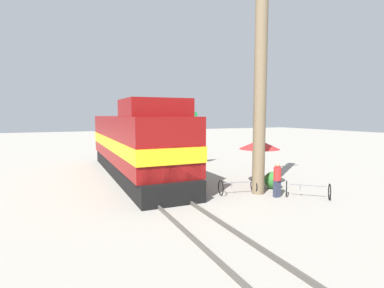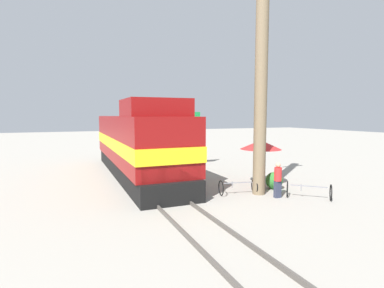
{
  "view_description": "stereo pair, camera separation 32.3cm",
  "coord_description": "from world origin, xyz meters",
  "px_view_note": "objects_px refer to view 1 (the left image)",
  "views": [
    {
      "loc": [
        -4.31,
        -14.45,
        3.79
      ],
      "look_at": [
        1.2,
        -2.14,
        2.49
      ],
      "focal_mm": 28.0,
      "sensor_mm": 36.0,
      "label": 1
    },
    {
      "loc": [
        -4.02,
        -14.58,
        3.79
      ],
      "look_at": [
        1.2,
        -2.14,
        2.49
      ],
      "focal_mm": 28.0,
      "sensor_mm": 36.0,
      "label": 2
    }
  ],
  "objects_px": {
    "utility_pole": "(260,80)",
    "bicycle": "(308,190)",
    "vendor_umbrella": "(259,145)",
    "person_bystander": "(277,178)",
    "billboard_sign": "(183,125)",
    "bicycle_spare": "(237,187)",
    "locomotive": "(136,145)"
  },
  "relations": [
    {
      "from": "locomotive",
      "to": "vendor_umbrella",
      "type": "distance_m",
      "value": 7.49
    },
    {
      "from": "vendor_umbrella",
      "to": "billboard_sign",
      "type": "bearing_deg",
      "value": 101.17
    },
    {
      "from": "person_bystander",
      "to": "bicycle_spare",
      "type": "relative_size",
      "value": 0.89
    },
    {
      "from": "utility_pole",
      "to": "bicycle_spare",
      "type": "distance_m",
      "value": 5.15
    },
    {
      "from": "billboard_sign",
      "to": "bicycle",
      "type": "height_order",
      "value": "billboard_sign"
    },
    {
      "from": "utility_pole",
      "to": "vendor_umbrella",
      "type": "distance_m",
      "value": 3.59
    },
    {
      "from": "utility_pole",
      "to": "billboard_sign",
      "type": "relative_size",
      "value": 2.68
    },
    {
      "from": "vendor_umbrella",
      "to": "bicycle",
      "type": "relative_size",
      "value": 1.3
    },
    {
      "from": "locomotive",
      "to": "bicycle_spare",
      "type": "relative_size",
      "value": 7.81
    },
    {
      "from": "billboard_sign",
      "to": "bicycle_spare",
      "type": "distance_m",
      "value": 8.65
    },
    {
      "from": "locomotive",
      "to": "vendor_umbrella",
      "type": "relative_size",
      "value": 5.84
    },
    {
      "from": "billboard_sign",
      "to": "locomotive",
      "type": "bearing_deg",
      "value": -153.35
    },
    {
      "from": "locomotive",
      "to": "vendor_umbrella",
      "type": "bearing_deg",
      "value": -43.47
    },
    {
      "from": "bicycle",
      "to": "bicycle_spare",
      "type": "xyz_separation_m",
      "value": [
        -2.58,
        1.85,
        -0.0
      ]
    },
    {
      "from": "billboard_sign",
      "to": "bicycle",
      "type": "distance_m",
      "value": 10.6
    },
    {
      "from": "bicycle",
      "to": "bicycle_spare",
      "type": "height_order",
      "value": "same"
    },
    {
      "from": "billboard_sign",
      "to": "bicycle",
      "type": "xyz_separation_m",
      "value": [
        1.99,
        -10.06,
        -2.68
      ]
    },
    {
      "from": "vendor_umbrella",
      "to": "bicycle",
      "type": "height_order",
      "value": "vendor_umbrella"
    },
    {
      "from": "vendor_umbrella",
      "to": "person_bystander",
      "type": "distance_m",
      "value": 2.64
    },
    {
      "from": "utility_pole",
      "to": "bicycle",
      "type": "height_order",
      "value": "utility_pole"
    },
    {
      "from": "billboard_sign",
      "to": "person_bystander",
      "type": "xyz_separation_m",
      "value": [
        0.82,
        -9.35,
        -2.17
      ]
    },
    {
      "from": "utility_pole",
      "to": "bicycle_spare",
      "type": "bearing_deg",
      "value": 165.21
    },
    {
      "from": "utility_pole",
      "to": "bicycle",
      "type": "xyz_separation_m",
      "value": [
        1.58,
        -1.59,
        -5.05
      ]
    },
    {
      "from": "billboard_sign",
      "to": "utility_pole",
      "type": "bearing_deg",
      "value": -87.22
    },
    {
      "from": "utility_pole",
      "to": "vendor_umbrella",
      "type": "relative_size",
      "value": 4.36
    },
    {
      "from": "billboard_sign",
      "to": "bicycle",
      "type": "bearing_deg",
      "value": -78.79
    },
    {
      "from": "utility_pole",
      "to": "person_bystander",
      "type": "xyz_separation_m",
      "value": [
        0.41,
        -0.89,
        -4.54
      ]
    },
    {
      "from": "vendor_umbrella",
      "to": "bicycle",
      "type": "xyz_separation_m",
      "value": [
        0.58,
        -2.89,
        -1.85
      ]
    },
    {
      "from": "person_bystander",
      "to": "billboard_sign",
      "type": "bearing_deg",
      "value": 95.02
    },
    {
      "from": "vendor_umbrella",
      "to": "utility_pole",
      "type": "bearing_deg",
      "value": -127.65
    },
    {
      "from": "utility_pole",
      "to": "billboard_sign",
      "type": "xyz_separation_m",
      "value": [
        -0.41,
        8.47,
        -2.37
      ]
    },
    {
      "from": "locomotive",
      "to": "billboard_sign",
      "type": "xyz_separation_m",
      "value": [
        4.02,
        2.02,
        1.07
      ]
    }
  ]
}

